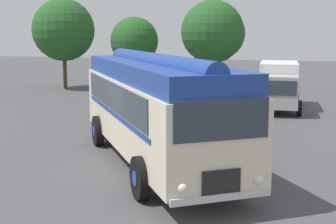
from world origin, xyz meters
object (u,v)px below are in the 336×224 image
(vintage_bus, at_px, (154,104))
(box_van, at_px, (278,84))
(car_mid_left, at_px, (221,93))
(car_near_left, at_px, (170,91))
(traffic_cone, at_px, (244,185))

(vintage_bus, distance_m, box_van, 12.62)
(vintage_bus, relative_size, car_mid_left, 2.26)
(vintage_bus, bearing_deg, box_van, 76.00)
(box_van, bearing_deg, car_mid_left, -163.28)
(car_near_left, relative_size, box_van, 0.72)
(box_van, height_order, traffic_cone, box_van)
(car_near_left, bearing_deg, traffic_cone, -66.37)
(car_near_left, xyz_separation_m, box_van, (5.90, 0.84, 0.52))
(vintage_bus, height_order, car_mid_left, vintage_bus)
(car_mid_left, relative_size, box_van, 0.73)
(traffic_cone, bearing_deg, car_mid_left, 102.62)
(car_mid_left, bearing_deg, car_near_left, 179.04)
(car_near_left, bearing_deg, vintage_bus, -75.97)
(car_mid_left, bearing_deg, traffic_cone, -77.38)
(car_mid_left, height_order, box_van, box_van)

